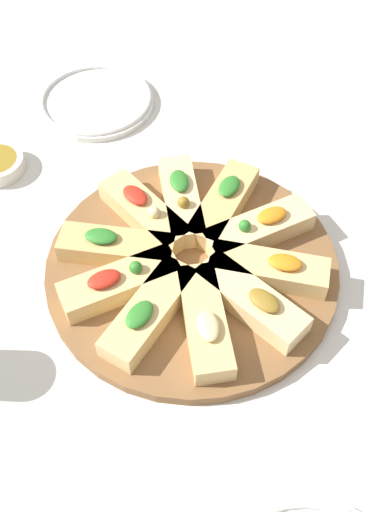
# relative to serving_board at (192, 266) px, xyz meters

# --- Properties ---
(ground_plane) EXTENTS (3.00, 3.00, 0.00)m
(ground_plane) POSITION_rel_serving_board_xyz_m (0.00, 0.00, -0.01)
(ground_plane) COLOR silver
(serving_board) EXTENTS (0.39, 0.39, 0.02)m
(serving_board) POSITION_rel_serving_board_xyz_m (0.00, 0.00, 0.00)
(serving_board) COLOR brown
(serving_board) RESTS_ON ground_plane
(focaccia_slice_0) EXTENTS (0.16, 0.11, 0.04)m
(focaccia_slice_0) POSITION_rel_serving_board_xyz_m (-0.09, -0.04, 0.02)
(focaccia_slice_0) COLOR #E5C689
(focaccia_slice_0) RESTS_ON serving_board
(focaccia_slice_1) EXTENTS (0.13, 0.15, 0.04)m
(focaccia_slice_1) POSITION_rel_serving_board_xyz_m (-0.06, -0.09, 0.02)
(focaccia_slice_1) COLOR #DBB775
(focaccia_slice_1) RESTS_ON serving_board
(focaccia_slice_2) EXTENTS (0.06, 0.16, 0.04)m
(focaccia_slice_2) POSITION_rel_serving_board_xyz_m (0.01, -0.10, 0.02)
(focaccia_slice_2) COLOR #E5C689
(focaccia_slice_2) RESTS_ON serving_board
(focaccia_slice_3) EXTENTS (0.14, 0.15, 0.04)m
(focaccia_slice_3) POSITION_rel_serving_board_xyz_m (0.07, -0.08, 0.02)
(focaccia_slice_3) COLOR tan
(focaccia_slice_3) RESTS_ON serving_board
(focaccia_slice_4) EXTENTS (0.16, 0.08, 0.04)m
(focaccia_slice_4) POSITION_rel_serving_board_xyz_m (0.10, -0.02, 0.02)
(focaccia_slice_4) COLOR #E5C689
(focaccia_slice_4) RESTS_ON serving_board
(focaccia_slice_5) EXTENTS (0.16, 0.10, 0.04)m
(focaccia_slice_5) POSITION_rel_serving_board_xyz_m (0.10, 0.03, 0.02)
(focaccia_slice_5) COLOR #DBB775
(focaccia_slice_5) RESTS_ON serving_board
(focaccia_slice_6) EXTENTS (0.12, 0.16, 0.04)m
(focaccia_slice_6) POSITION_rel_serving_board_xyz_m (0.05, 0.09, 0.02)
(focaccia_slice_6) COLOR tan
(focaccia_slice_6) RESTS_ON serving_board
(focaccia_slice_7) EXTENTS (0.06, 0.16, 0.04)m
(focaccia_slice_7) POSITION_rel_serving_board_xyz_m (-0.01, 0.10, 0.02)
(focaccia_slice_7) COLOR #DBB775
(focaccia_slice_7) RESTS_ON serving_board
(focaccia_slice_8) EXTENTS (0.13, 0.15, 0.04)m
(focaccia_slice_8) POSITION_rel_serving_board_xyz_m (-0.06, 0.08, 0.02)
(focaccia_slice_8) COLOR #DBB775
(focaccia_slice_8) RESTS_ON serving_board
(focaccia_slice_9) EXTENTS (0.16, 0.08, 0.04)m
(focaccia_slice_9) POSITION_rel_serving_board_xyz_m (-0.10, 0.02, 0.02)
(focaccia_slice_9) COLOR #DBB775
(focaccia_slice_9) RESTS_ON serving_board
(plate_right) EXTENTS (0.20, 0.20, 0.02)m
(plate_right) POSITION_rel_serving_board_xyz_m (0.39, 0.02, -0.00)
(plate_right) COLOR white
(plate_right) RESTS_ON ground_plane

